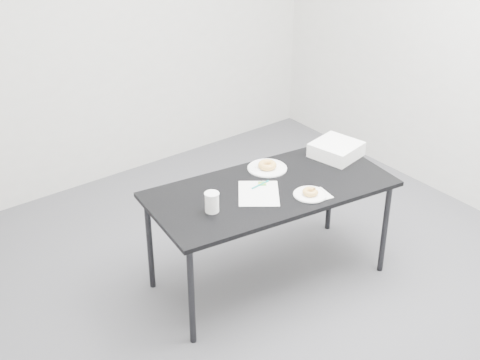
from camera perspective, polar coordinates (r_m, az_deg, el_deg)
floor at (r=4.43m, az=1.66°, el=-9.34°), size 4.00×4.00×0.00m
wall_back at (r=5.37m, az=-11.98°, el=13.28°), size 4.00×0.02×2.70m
wall_right at (r=5.18m, az=19.79°, el=11.67°), size 0.02×4.00×2.70m
table at (r=4.17m, az=2.61°, el=-1.25°), size 1.61×0.91×0.70m
scorecard at (r=4.08m, az=1.60°, el=-1.15°), size 0.38×0.39×0.00m
logo_patch at (r=4.18m, az=1.90°, el=-0.31°), size 0.07×0.07×0.00m
pen at (r=4.16m, az=1.74°, el=-0.39°), size 0.14×0.03×0.01m
napkin at (r=4.09m, az=6.62°, el=-1.27°), size 0.17×0.17×0.00m
plate_near at (r=4.08m, az=6.01°, el=-1.24°), size 0.21×0.21×0.01m
donut_near at (r=4.07m, az=6.02°, el=-1.01°), size 0.12×0.12×0.03m
plate_far at (r=4.36m, az=2.34°, el=1.01°), size 0.26×0.26×0.01m
donut_far at (r=4.35m, az=2.34°, el=1.29°), size 0.14×0.14×0.04m
coffee_cup at (r=3.87m, az=-2.41°, el=-1.90°), size 0.08×0.08×0.12m
cup_lid at (r=4.35m, az=1.35°, el=1.02°), size 0.09×0.09×0.01m
bakery_box at (r=4.55m, az=8.21°, el=2.59°), size 0.34×0.34×0.10m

